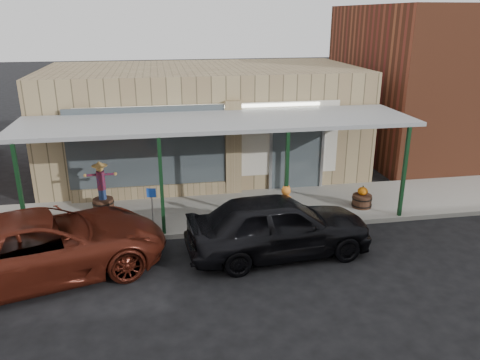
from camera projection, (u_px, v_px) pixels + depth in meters
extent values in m
plane|color=black|center=(238.00, 270.00, 11.84)|extent=(120.00, 120.00, 0.00)
cube|color=gray|center=(219.00, 211.00, 15.16)|extent=(40.00, 3.20, 0.15)
cube|color=#95815B|center=(203.00, 120.00, 18.75)|extent=(12.00, 6.00, 4.20)
cube|color=#475156|center=(147.00, 149.00, 15.54)|extent=(5.20, 0.06, 2.80)
cube|color=#475156|center=(296.00, 152.00, 16.64)|extent=(1.80, 0.06, 2.80)
cube|color=#95815B|center=(233.00, 150.00, 16.12)|extent=(0.55, 0.30, 3.40)
cube|color=#95815B|center=(150.00, 192.00, 16.10)|extent=(5.20, 0.30, 0.50)
cube|color=beige|center=(213.00, 142.00, 15.98)|extent=(9.00, 0.02, 2.60)
cube|color=white|center=(212.00, 107.00, 15.55)|extent=(7.50, 0.03, 0.10)
cube|color=gray|center=(218.00, 121.00, 14.17)|extent=(12.00, 3.00, 0.12)
cube|color=black|center=(21.00, 196.00, 12.42)|extent=(0.10, 0.10, 2.95)
cube|color=black|center=(162.00, 188.00, 13.03)|extent=(0.10, 0.10, 2.95)
cube|color=black|center=(286.00, 180.00, 13.62)|extent=(0.10, 0.10, 2.95)
cube|color=black|center=(404.00, 173.00, 14.22)|extent=(0.10, 0.10, 2.95)
cylinder|color=#492A1D|center=(104.00, 205.00, 14.90)|extent=(0.81, 0.81, 0.43)
cylinder|color=navy|center=(102.00, 194.00, 14.77)|extent=(0.30, 0.30, 0.32)
cylinder|color=maroon|center=(101.00, 181.00, 14.62)|extent=(0.32, 0.32, 0.59)
sphere|color=tan|center=(100.00, 168.00, 14.48)|extent=(0.24, 0.24, 0.24)
cone|color=tan|center=(99.00, 164.00, 14.44)|extent=(0.39, 0.39, 0.15)
cylinder|color=#492A1D|center=(362.00, 201.00, 15.27)|extent=(0.78, 0.78, 0.41)
ellipsoid|color=orange|center=(363.00, 191.00, 15.16)|extent=(0.33, 0.33, 0.27)
cylinder|color=#4C471E|center=(363.00, 187.00, 15.10)|extent=(0.04, 0.04, 0.06)
cylinder|color=gray|center=(153.00, 214.00, 13.50)|extent=(0.04, 0.04, 1.03)
cube|color=#1742AC|center=(151.00, 193.00, 13.29)|extent=(0.27, 0.07, 0.27)
imported|color=black|center=(279.00, 225.00, 12.38)|extent=(5.04, 2.34, 1.67)
ellipsoid|color=orange|center=(286.00, 202.00, 13.04)|extent=(0.36, 0.30, 0.46)
sphere|color=orange|center=(286.00, 191.00, 12.98)|extent=(0.26, 0.26, 0.26)
cylinder|color=#1C7E21|center=(286.00, 196.00, 12.98)|extent=(0.18, 0.18, 0.02)
imported|color=#4D190F|center=(44.00, 245.00, 11.35)|extent=(6.39, 4.27, 1.63)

